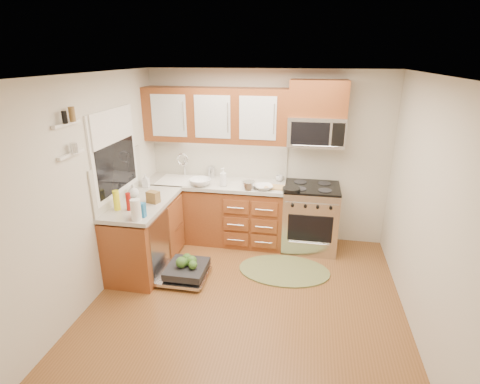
% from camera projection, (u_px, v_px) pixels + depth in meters
% --- Properties ---
extents(floor, '(3.50, 3.50, 0.00)m').
position_uv_depth(floor, '(247.00, 300.00, 4.34)').
color(floor, brown).
rests_on(floor, ground).
extents(ceiling, '(3.50, 3.50, 0.00)m').
position_uv_depth(ceiling, '(249.00, 75.00, 3.47)').
color(ceiling, white).
rests_on(ceiling, ground).
extents(wall_back, '(3.50, 0.04, 2.50)m').
position_uv_depth(wall_back, '(267.00, 157.00, 5.52)').
color(wall_back, beige).
rests_on(wall_back, ground).
extents(wall_front, '(3.50, 0.04, 2.50)m').
position_uv_depth(wall_front, '(202.00, 302.00, 2.29)').
color(wall_front, beige).
rests_on(wall_front, ground).
extents(wall_left, '(0.04, 3.50, 2.50)m').
position_uv_depth(wall_left, '(94.00, 190.00, 4.20)').
color(wall_left, beige).
rests_on(wall_left, ground).
extents(wall_right, '(0.04, 3.50, 2.50)m').
position_uv_depth(wall_right, '(427.00, 212.00, 3.61)').
color(wall_right, beige).
rests_on(wall_right, ground).
extents(base_cabinet_back, '(2.05, 0.60, 0.85)m').
position_uv_depth(base_cabinet_back, '(216.00, 213.00, 5.65)').
color(base_cabinet_back, brown).
rests_on(base_cabinet_back, ground).
extents(base_cabinet_left, '(0.60, 1.25, 0.85)m').
position_uv_depth(base_cabinet_left, '(145.00, 237.00, 4.92)').
color(base_cabinet_left, brown).
rests_on(base_cabinet_left, ground).
extents(countertop_back, '(2.07, 0.64, 0.05)m').
position_uv_depth(countertop_back, '(215.00, 183.00, 5.48)').
color(countertop_back, '#ACA69D').
rests_on(countertop_back, base_cabinet_back).
extents(countertop_left, '(0.64, 1.27, 0.05)m').
position_uv_depth(countertop_left, '(143.00, 203.00, 4.75)').
color(countertop_left, '#ACA69D').
rests_on(countertop_left, base_cabinet_left).
extents(backsplash_back, '(2.05, 0.02, 0.57)m').
position_uv_depth(backsplash_back, '(219.00, 158.00, 5.64)').
color(backsplash_back, '#B5B0A2').
rests_on(backsplash_back, ground).
extents(backsplash_left, '(0.02, 1.25, 0.57)m').
position_uv_depth(backsplash_left, '(119.00, 179.00, 4.70)').
color(backsplash_left, '#B5B0A2').
rests_on(backsplash_left, ground).
extents(upper_cabinets, '(2.05, 0.35, 0.75)m').
position_uv_depth(upper_cabinets, '(216.00, 115.00, 5.26)').
color(upper_cabinets, brown).
rests_on(upper_cabinets, ground).
extents(cabinet_over_mw, '(0.76, 0.35, 0.47)m').
position_uv_depth(cabinet_over_mw, '(318.00, 98.00, 4.94)').
color(cabinet_over_mw, brown).
rests_on(cabinet_over_mw, ground).
extents(range, '(0.76, 0.64, 0.95)m').
position_uv_depth(range, '(310.00, 217.00, 5.38)').
color(range, silver).
rests_on(range, ground).
extents(microwave, '(0.76, 0.38, 0.40)m').
position_uv_depth(microwave, '(316.00, 131.00, 5.06)').
color(microwave, silver).
rests_on(microwave, ground).
extents(sink, '(0.62, 0.50, 0.26)m').
position_uv_depth(sink, '(181.00, 188.00, 5.58)').
color(sink, white).
rests_on(sink, ground).
extents(dishwasher, '(0.70, 0.60, 0.20)m').
position_uv_depth(dishwasher, '(184.00, 271.00, 4.72)').
color(dishwasher, silver).
rests_on(dishwasher, ground).
extents(window, '(0.03, 1.05, 1.05)m').
position_uv_depth(window, '(114.00, 153.00, 4.56)').
color(window, white).
rests_on(window, ground).
extents(window_blind, '(0.02, 0.96, 0.40)m').
position_uv_depth(window_blind, '(113.00, 126.00, 4.44)').
color(window_blind, white).
rests_on(window_blind, ground).
extents(shelf_upper, '(0.04, 0.40, 0.03)m').
position_uv_depth(shelf_upper, '(66.00, 124.00, 3.60)').
color(shelf_upper, white).
rests_on(shelf_upper, ground).
extents(shelf_lower, '(0.04, 0.40, 0.03)m').
position_uv_depth(shelf_lower, '(71.00, 154.00, 3.70)').
color(shelf_lower, white).
rests_on(shelf_lower, ground).
extents(rug, '(1.37, 1.11, 0.02)m').
position_uv_depth(rug, '(284.00, 270.00, 4.91)').
color(rug, olive).
rests_on(rug, ground).
extents(skillet, '(0.28, 0.28, 0.04)m').
position_uv_depth(skillet, '(291.00, 189.00, 5.02)').
color(skillet, black).
rests_on(skillet, range).
extents(stock_pot, '(0.22, 0.22, 0.11)m').
position_uv_depth(stock_pot, '(249.00, 185.00, 5.15)').
color(stock_pot, silver).
rests_on(stock_pot, countertop_back).
extents(cutting_board, '(0.32, 0.23, 0.02)m').
position_uv_depth(cutting_board, '(276.00, 187.00, 5.22)').
color(cutting_board, tan).
rests_on(cutting_board, countertop_back).
extents(canister, '(0.12, 0.12, 0.17)m').
position_uv_depth(canister, '(212.00, 172.00, 5.64)').
color(canister, silver).
rests_on(canister, countertop_back).
extents(paper_towel_roll, '(0.12, 0.12, 0.25)m').
position_uv_depth(paper_towel_roll, '(136.00, 210.00, 4.17)').
color(paper_towel_roll, white).
rests_on(paper_towel_roll, countertop_left).
extents(mustard_bottle, '(0.09, 0.09, 0.24)m').
position_uv_depth(mustard_bottle, '(117.00, 200.00, 4.45)').
color(mustard_bottle, yellow).
rests_on(mustard_bottle, countertop_left).
extents(red_bottle, '(0.08, 0.08, 0.22)m').
position_uv_depth(red_bottle, '(129.00, 202.00, 4.44)').
color(red_bottle, '#A3140D').
rests_on(red_bottle, countertop_left).
extents(wooden_box, '(0.17, 0.14, 0.15)m').
position_uv_depth(wooden_box, '(153.00, 197.00, 4.68)').
color(wooden_box, brown).
rests_on(wooden_box, countertop_left).
extents(blue_carton, '(0.11, 0.07, 0.17)m').
position_uv_depth(blue_carton, '(141.00, 210.00, 4.27)').
color(blue_carton, '#236BA3').
rests_on(blue_carton, countertop_left).
extents(bowl_a, '(0.33, 0.33, 0.06)m').
position_uv_depth(bowl_a, '(264.00, 187.00, 5.16)').
color(bowl_a, '#999999').
rests_on(bowl_a, countertop_back).
extents(bowl_b, '(0.34, 0.34, 0.10)m').
position_uv_depth(bowl_b, '(200.00, 182.00, 5.30)').
color(bowl_b, '#999999').
rests_on(bowl_b, countertop_back).
extents(cup, '(0.14, 0.14, 0.09)m').
position_uv_depth(cup, '(279.00, 178.00, 5.49)').
color(cup, '#999999').
rests_on(cup, countertop_back).
extents(soap_bottle_a, '(0.13, 0.13, 0.27)m').
position_uv_depth(soap_bottle_a, '(223.00, 177.00, 5.25)').
color(soap_bottle_a, '#999999').
rests_on(soap_bottle_a, countertop_back).
extents(soap_bottle_b, '(0.09, 0.09, 0.19)m').
position_uv_depth(soap_bottle_b, '(146.00, 181.00, 5.23)').
color(soap_bottle_b, '#999999').
rests_on(soap_bottle_b, countertop_left).
extents(soap_bottle_c, '(0.16, 0.16, 0.18)m').
position_uv_depth(soap_bottle_c, '(133.00, 190.00, 4.87)').
color(soap_bottle_c, '#999999').
rests_on(soap_bottle_c, countertop_left).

